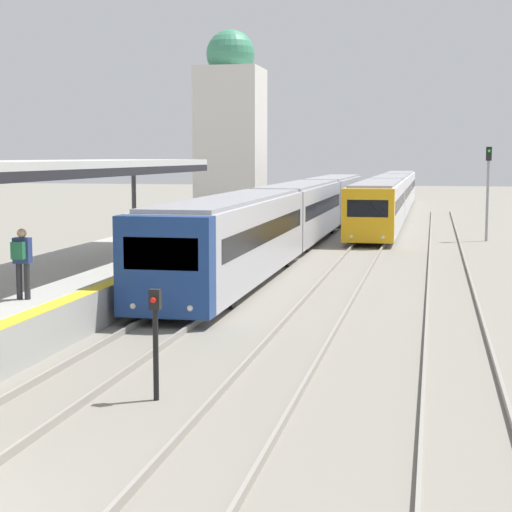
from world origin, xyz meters
The scene contains 6 objects.
person_on_platform centered at (-2.70, 9.86, 2.00)m, with size 0.40×0.40×1.66m.
train_near centered at (0.00, 34.59, 1.65)m, with size 2.53×45.29×2.97m.
train_far centered at (3.63, 54.16, 1.64)m, with size 2.50×44.38×2.94m.
signal_post_near centered at (1.86, 5.89, 1.24)m, with size 0.20×0.21×2.01m.
signal_mast_far centered at (9.37, 36.91, 3.05)m, with size 0.28×0.29×4.82m.
distant_domed_building centered at (-6.68, 47.61, 6.02)m, with size 4.15×4.15×12.64m.
Camera 1 is at (6.64, -8.35, 4.35)m, focal length 60.00 mm.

